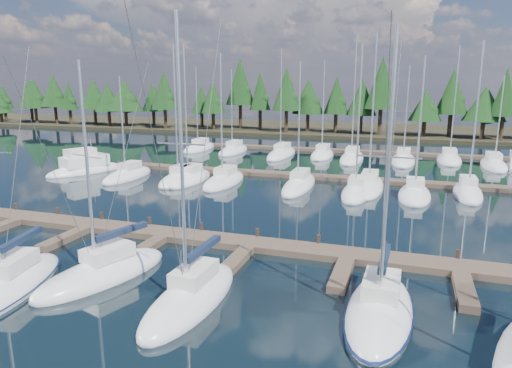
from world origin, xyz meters
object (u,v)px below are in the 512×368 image
(front_sailboat_2, at_px, (103,273))
(front_sailboat_4, at_px, (379,311))
(front_sailboat_1, at_px, (9,286))
(motor_yacht_left, at_px, (85,168))
(main_dock, at_px, (249,247))
(front_sailboat_3, at_px, (191,297))

(front_sailboat_2, distance_m, front_sailboat_4, 14.16)
(front_sailboat_1, bearing_deg, motor_yacht_left, 122.12)
(main_dock, height_order, front_sailboat_1, front_sailboat_1)
(motor_yacht_left, bearing_deg, front_sailboat_1, -57.88)
(front_sailboat_2, relative_size, front_sailboat_3, 0.87)
(front_sailboat_2, distance_m, front_sailboat_3, 5.78)
(motor_yacht_left, bearing_deg, main_dock, -33.85)
(front_sailboat_2, distance_m, motor_yacht_left, 31.30)
(front_sailboat_1, height_order, front_sailboat_3, front_sailboat_3)
(front_sailboat_1, bearing_deg, front_sailboat_2, 38.61)
(front_sailboat_1, bearing_deg, main_dock, 43.83)
(front_sailboat_2, bearing_deg, front_sailboat_3, -10.47)
(main_dock, bearing_deg, front_sailboat_4, -35.54)
(front_sailboat_1, relative_size, front_sailboat_3, 0.93)
(main_dock, distance_m, front_sailboat_3, 7.36)
(front_sailboat_4, relative_size, motor_yacht_left, 1.35)
(front_sailboat_2, relative_size, motor_yacht_left, 1.24)
(front_sailboat_1, distance_m, front_sailboat_4, 17.94)
(front_sailboat_3, relative_size, motor_yacht_left, 1.42)
(front_sailboat_4, bearing_deg, front_sailboat_1, -169.57)
(front_sailboat_2, height_order, motor_yacht_left, front_sailboat_2)
(main_dock, bearing_deg, motor_yacht_left, 146.15)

